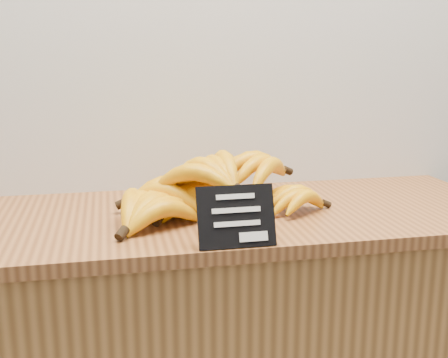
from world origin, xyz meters
TOP-DOWN VIEW (x-y plane):
  - counter_top at (0.01, 2.75)m, footprint 1.41×0.54m
  - chalkboard_sign at (-0.01, 2.51)m, footprint 0.15×0.05m
  - banana_pile at (-0.05, 2.76)m, footprint 0.58×0.38m

SIDE VIEW (x-z plane):
  - counter_top at x=0.01m, z-range 0.90..0.93m
  - banana_pile at x=-0.05m, z-range 0.92..1.05m
  - chalkboard_sign at x=-0.01m, z-range 0.93..1.05m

